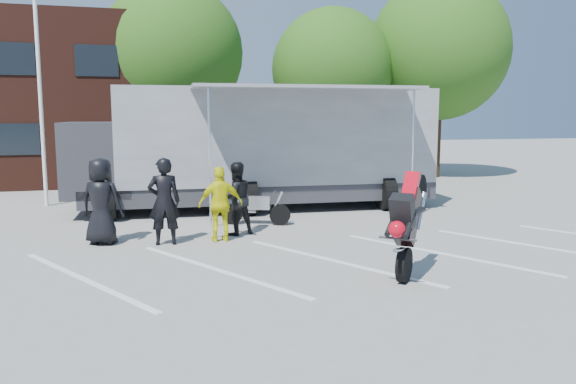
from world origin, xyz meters
name	(u,v)px	position (x,y,z in m)	size (l,w,h in m)	color
ground	(345,276)	(0.00, 0.00, 0.00)	(100.00, 100.00, 0.00)	gray
parking_bay_lines	(327,262)	(0.00, 1.00, 0.01)	(18.00, 5.00, 0.01)	white
flagpole	(46,46)	(-6.24, 10.00, 5.05)	(1.61, 0.12, 8.00)	white
tree_left	(172,53)	(-2.00, 16.00, 5.57)	(6.12, 6.12, 8.64)	#382314
tree_mid	(332,70)	(5.00, 15.00, 4.94)	(5.44, 5.44, 7.68)	#382314
tree_right	(438,50)	(10.00, 14.50, 5.88)	(6.46, 6.46, 9.12)	#382314
transporter_truck	(261,208)	(0.11, 7.71, 0.00)	(11.69, 5.63, 3.72)	#95999D
parked_motorcycle	(256,225)	(-0.59, 5.15, 0.00)	(0.63, 1.89, 0.99)	#B1B0B5
stunt_bike_rider	(413,273)	(1.30, -0.14, 0.00)	(0.82, 1.75, 2.06)	black
spectator_leather_a	(101,201)	(-4.42, 3.83, 0.98)	(0.96, 0.62, 1.96)	black
spectator_leather_b	(164,201)	(-3.05, 3.42, 0.99)	(0.72, 0.47, 1.98)	black
spectator_leather_c	(236,199)	(-1.31, 4.06, 0.89)	(0.87, 0.68, 1.79)	black
spectator_hivis	(221,204)	(-1.78, 3.43, 0.87)	(1.02, 0.43, 1.74)	yellow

